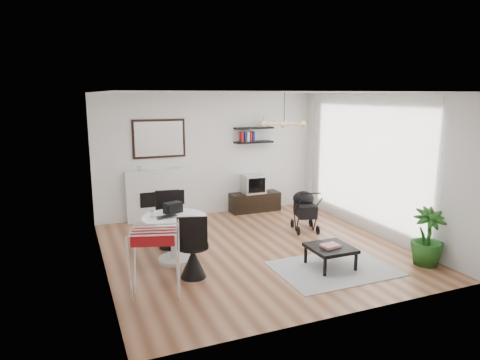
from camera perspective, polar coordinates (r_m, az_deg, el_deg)
name	(u,v)px	position (r m, az deg, el deg)	size (l,w,h in m)	color
floor	(254,249)	(7.60, 1.91, -9.19)	(5.00, 5.00, 0.00)	brown
ceiling	(255,92)	(7.12, 2.06, 11.62)	(5.00, 5.00, 0.00)	white
wall_back	(209,155)	(9.54, -4.19, 3.39)	(5.00, 5.00, 0.00)	white
wall_left	(100,185)	(6.63, -18.12, -0.67)	(5.00, 5.00, 0.00)	white
wall_right	(374,165)	(8.56, 17.44, 1.98)	(5.00, 5.00, 0.00)	white
sheer_curtain	(363,163)	(8.65, 16.09, 2.15)	(0.04, 3.60, 2.60)	white
fireplace	(161,189)	(9.31, -10.43, -1.13)	(1.50, 0.17, 2.16)	white
shelf_lower	(254,142)	(9.76, 1.84, 5.08)	(0.90, 0.25, 0.04)	black
shelf_upper	(254,128)	(9.73, 1.85, 6.95)	(0.90, 0.25, 0.04)	black
pendant_lamp	(284,124)	(7.71, 5.89, 7.46)	(0.90, 0.90, 0.10)	tan
tv_console	(255,202)	(9.93, 1.99, -2.92)	(1.16, 0.41, 0.44)	black
crt_tv	(253,184)	(9.82, 1.78, -0.52)	(0.49, 0.42, 0.42)	#BBBBBD
dining_table	(175,232)	(7.00, -8.71, -6.84)	(1.03, 1.03, 0.75)	white
laptop	(168,217)	(6.84, -9.63, -4.95)	(0.33, 0.21, 0.03)	black
black_bag	(173,208)	(7.12, -8.94, -3.66)	(0.29, 0.17, 0.17)	black
newspaper	(187,217)	(6.85, -7.07, -4.93)	(0.31, 0.25, 0.01)	silver
drinking_glass	(152,214)	(6.96, -11.63, -4.44)	(0.06, 0.06, 0.10)	white
chair_far	(169,230)	(7.70, -9.39, -6.60)	(0.48, 0.50, 0.99)	black
chair_near	(193,258)	(6.42, -6.28, -10.24)	(0.51, 0.52, 0.99)	black
drying_rack	(155,261)	(5.86, -11.24, -10.54)	(0.78, 0.76, 0.96)	white
stroller	(305,212)	(8.62, 8.60, -4.23)	(0.60, 0.77, 0.86)	black
rug	(334,268)	(6.95, 12.40, -11.45)	(1.81, 1.31, 0.01)	#ACACAC
coffee_table	(331,249)	(6.89, 11.98, -8.94)	(0.65, 0.65, 0.33)	black
magazines	(330,246)	(6.84, 11.95, -8.57)	(0.27, 0.21, 0.04)	red
potted_plant	(428,237)	(7.41, 23.72, -6.96)	(0.51, 0.51, 0.92)	#1D4F16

